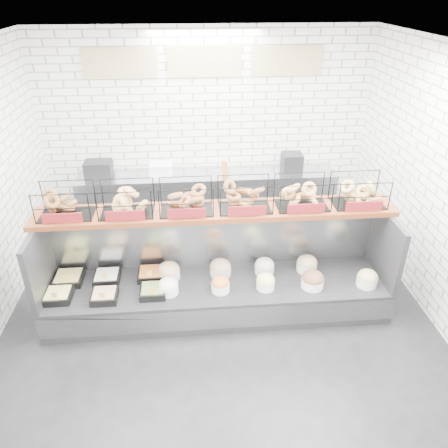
{
  "coord_description": "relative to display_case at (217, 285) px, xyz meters",
  "views": [
    {
      "loc": [
        -0.28,
        -3.86,
        3.53
      ],
      "look_at": [
        0.09,
        0.45,
        1.1
      ],
      "focal_mm": 35.0,
      "sensor_mm": 36.0,
      "label": 1
    }
  ],
  "objects": [
    {
      "name": "ground",
      "position": [
        0.01,
        -0.34,
        -0.33
      ],
      "size": [
        5.5,
        5.5,
        0.0
      ],
      "primitive_type": "plane",
      "color": "black",
      "rests_on": "ground"
    },
    {
      "name": "room_shell",
      "position": [
        0.01,
        0.26,
        1.73
      ],
      "size": [
        5.02,
        5.51,
        3.01
      ],
      "color": "white",
      "rests_on": "ground"
    },
    {
      "name": "display_case",
      "position": [
        0.0,
        0.0,
        0.0
      ],
      "size": [
        4.0,
        0.9,
        1.2
      ],
      "color": "black",
      "rests_on": "ground"
    },
    {
      "name": "bagel_shelf",
      "position": [
        0.01,
        0.17,
        1.06
      ],
      "size": [
        4.1,
        0.5,
        0.4
      ],
      "color": "#532311",
      "rests_on": "display_case"
    },
    {
      "name": "prep_counter",
      "position": [
        -0.0,
        2.09,
        0.14
      ],
      "size": [
        4.0,
        0.6,
        1.2
      ],
      "color": "#93969B",
      "rests_on": "ground"
    }
  ]
}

